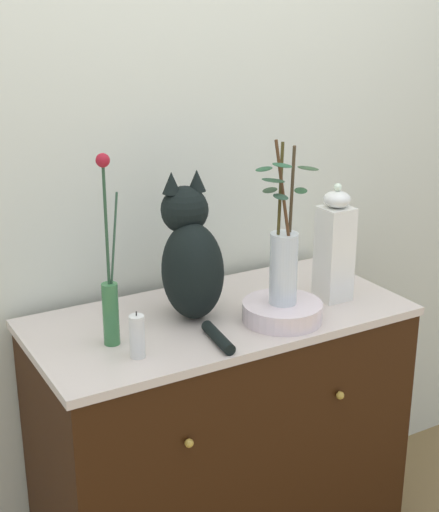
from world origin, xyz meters
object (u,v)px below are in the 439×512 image
object	(u,v)px
bowl_porcelain	(282,311)
candle_pillar	(137,336)
sideboard	(220,451)
jar_lidded_porcelain	(335,247)
vase_slim_green	(110,291)
vase_glass_clear	(284,259)
cat_sitting	(191,258)

from	to	relation	value
bowl_porcelain	candle_pillar	size ratio (longest dim) A/B	1.81
sideboard	jar_lidded_porcelain	bearing A→B (deg)	-11.00
sideboard	bowl_porcelain	distance (m)	0.54
candle_pillar	bowl_porcelain	bearing A→B (deg)	0.93
jar_lidded_porcelain	candle_pillar	size ratio (longest dim) A/B	2.86
vase_slim_green	vase_glass_clear	xyz separation A→B (m)	(0.48, -0.10, 0.04)
bowl_porcelain	vase_glass_clear	size ratio (longest dim) A/B	0.49
jar_lidded_porcelain	bowl_porcelain	bearing A→B (deg)	-165.05
vase_glass_clear	bowl_porcelain	bearing A→B (deg)	28.97
cat_sitting	vase_glass_clear	xyz separation A→B (m)	(0.21, -0.16, 0.01)
cat_sitting	vase_glass_clear	distance (m)	0.26
vase_slim_green	jar_lidded_porcelain	size ratio (longest dim) A/B	1.42
jar_lidded_porcelain	sideboard	bearing A→B (deg)	169.00
bowl_porcelain	vase_glass_clear	xyz separation A→B (m)	(-0.00, -0.00, 0.16)
cat_sitting	jar_lidded_porcelain	size ratio (longest dim) A/B	1.15
cat_sitting	vase_glass_clear	size ratio (longest dim) A/B	0.90
cat_sitting	bowl_porcelain	size ratio (longest dim) A/B	1.82
vase_slim_green	vase_glass_clear	world-z (taller)	vase_glass_clear
vase_glass_clear	vase_slim_green	bearing A→B (deg)	168.35
bowl_porcelain	jar_lidded_porcelain	size ratio (longest dim) A/B	0.63
sideboard	bowl_porcelain	bearing A→B (deg)	-44.57
cat_sitting	candle_pillar	world-z (taller)	cat_sitting
vase_glass_clear	jar_lidded_porcelain	xyz separation A→B (m)	(0.23, 0.06, -0.02)
cat_sitting	candle_pillar	distance (m)	0.32
vase_glass_clear	cat_sitting	bearing A→B (deg)	142.20
sideboard	cat_sitting	world-z (taller)	cat_sitting
cat_sitting	jar_lidded_porcelain	bearing A→B (deg)	-12.85
jar_lidded_porcelain	vase_glass_clear	bearing A→B (deg)	-164.96
bowl_porcelain	vase_glass_clear	bearing A→B (deg)	-151.03
cat_sitting	candle_pillar	bearing A→B (deg)	-145.68
sideboard	bowl_porcelain	xyz separation A→B (m)	(0.13, -0.13, 0.50)
jar_lidded_porcelain	candle_pillar	bearing A→B (deg)	-174.30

